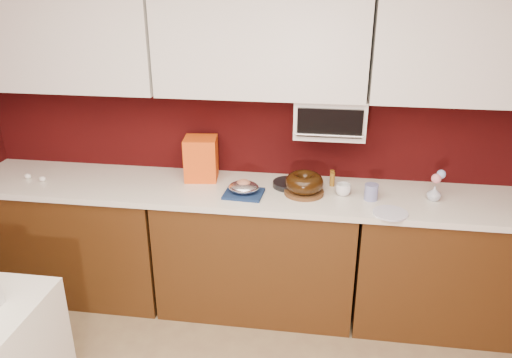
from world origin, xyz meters
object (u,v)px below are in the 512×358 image
object	(u,v)px
foil_ham_nest	(244,187)
bundt_cake	(304,182)
pandoro_box	(201,159)
toaster_oven	(330,116)
blue_jar	(371,192)
flower_vase	(434,192)
coffee_mug	(343,189)

from	to	relation	value
foil_ham_nest	bundt_cake	bearing A→B (deg)	10.95
pandoro_box	toaster_oven	bearing A→B (deg)	-5.46
pandoro_box	blue_jar	size ratio (longest dim) A/B	2.89
toaster_oven	foil_ham_nest	world-z (taller)	toaster_oven
bundt_cake	pandoro_box	distance (m)	0.74
pandoro_box	blue_jar	distance (m)	1.16
toaster_oven	flower_vase	xyz separation A→B (m)	(0.67, -0.16, -0.42)
pandoro_box	bundt_cake	bearing A→B (deg)	-19.48
foil_ham_nest	flower_vase	xyz separation A→B (m)	(1.20, 0.10, -0.00)
toaster_oven	foil_ham_nest	bearing A→B (deg)	-153.90
pandoro_box	flower_vase	world-z (taller)	pandoro_box
toaster_oven	pandoro_box	world-z (taller)	toaster_oven
toaster_oven	flower_vase	bearing A→B (deg)	-13.40
flower_vase	foil_ham_nest	bearing A→B (deg)	-175.41
bundt_cake	foil_ham_nest	bearing A→B (deg)	-169.05
pandoro_box	flower_vase	size ratio (longest dim) A/B	2.81
coffee_mug	blue_jar	bearing A→B (deg)	-12.75
toaster_oven	flower_vase	world-z (taller)	toaster_oven
flower_vase	toaster_oven	bearing A→B (deg)	166.60
toaster_oven	pandoro_box	size ratio (longest dim) A/B	1.51
bundt_cake	blue_jar	size ratio (longest dim) A/B	2.41
flower_vase	coffee_mug	bearing A→B (deg)	-179.25
bundt_cake	foil_ham_nest	distance (m)	0.39
bundt_cake	blue_jar	distance (m)	0.43
foil_ham_nest	blue_jar	bearing A→B (deg)	3.51
flower_vase	bundt_cake	bearing A→B (deg)	-178.46
blue_jar	pandoro_box	bearing A→B (deg)	170.91
coffee_mug	blue_jar	size ratio (longest dim) A/B	0.92
bundt_cake	flower_vase	bearing A→B (deg)	1.54
foil_ham_nest	blue_jar	world-z (taller)	blue_jar
coffee_mug	blue_jar	xyz separation A→B (m)	(0.17, -0.04, 0.00)
bundt_cake	foil_ham_nest	size ratio (longest dim) A/B	1.26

